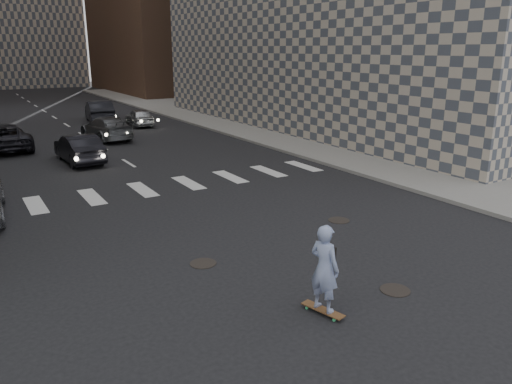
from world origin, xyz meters
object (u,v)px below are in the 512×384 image
traffic_car_a (79,148)px  traffic_car_c (4,137)px  traffic_car_b (106,128)px  traffic_car_e (99,111)px  traffic_car_d (139,117)px  skateboarder (325,268)px

traffic_car_a → traffic_car_c: 6.08m
traffic_car_b → traffic_car_e: bearing=-107.6°
traffic_car_c → traffic_car_d: 10.62m
traffic_car_a → traffic_car_d: 12.19m
traffic_car_c → traffic_car_d: size_ratio=1.39×
traffic_car_b → skateboarder: bearing=79.4°
traffic_car_b → traffic_car_c: traffic_car_c is taller
traffic_car_c → traffic_car_d: bearing=-154.6°
skateboarder → traffic_car_a: bearing=78.8°
traffic_car_b → traffic_car_d: bearing=-135.2°
skateboarder → traffic_car_e: skateboarder is taller
traffic_car_b → traffic_car_d: traffic_car_b is taller
traffic_car_d → traffic_car_e: traffic_car_e is taller
traffic_car_a → traffic_car_b: size_ratio=0.88×
traffic_car_b → traffic_car_c: bearing=-1.1°
skateboarder → traffic_car_b: skateboarder is taller
traffic_car_a → traffic_car_c: size_ratio=0.82×
traffic_car_b → traffic_car_d: size_ratio=1.29×
skateboarder → traffic_car_e: bearing=69.2°
skateboarder → traffic_car_b: bearing=71.0°
traffic_car_a → traffic_car_d: bearing=-125.2°
traffic_car_a → skateboarder: bearing=90.6°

